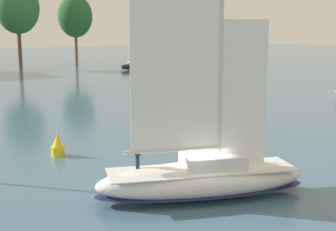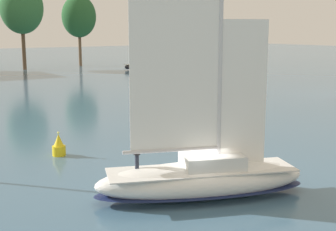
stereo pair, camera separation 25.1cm
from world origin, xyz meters
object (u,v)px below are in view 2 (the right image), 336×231
object	(u,v)px
tree_shore_right	(79,17)
channel_buoy	(59,146)
sailboat_main	(202,175)
sailboat_moored_mid_channel	(138,65)
tree_shore_left	(21,8)
sailboat_moored_outer_mooring	(231,91)

from	to	relation	value
tree_shore_right	channel_buoy	world-z (taller)	tree_shore_right
tree_shore_right	sailboat_main	bearing A→B (deg)	-110.46
tree_shore_right	sailboat_moored_mid_channel	bearing A→B (deg)	-68.90
sailboat_moored_mid_channel	tree_shore_left	bearing A→B (deg)	147.33
tree_shore_right	sailboat_main	size ratio (longest dim) A/B	1.08
channel_buoy	sailboat_moored_outer_mooring	bearing A→B (deg)	27.52
sailboat_moored_mid_channel	sailboat_moored_outer_mooring	xyz separation A→B (m)	(-11.13, -41.57, -0.26)
sailboat_main	tree_shore_left	bearing A→B (deg)	77.97
sailboat_main	sailboat_moored_mid_channel	xyz separation A→B (m)	(37.96, 68.90, -0.36)
sailboat_moored_outer_mooring	tree_shore_right	bearing A→B (deg)	85.15
tree_shore_left	tree_shore_right	world-z (taller)	tree_shore_left
tree_shore_right	sailboat_moored_mid_channel	xyz separation A→B (m)	(6.23, -16.14, -10.60)
tree_shore_left	sailboat_main	xyz separation A→B (m)	(-17.49, -82.03, -11.75)
tree_shore_right	sailboat_moored_outer_mooring	world-z (taller)	tree_shore_right
tree_shore_right	sailboat_moored_outer_mooring	distance (m)	58.93
tree_shore_left	sailboat_moored_outer_mooring	distance (m)	56.86
tree_shore_left	sailboat_main	bearing A→B (deg)	-102.03
tree_shore_left	sailboat_moored_outer_mooring	xyz separation A→B (m)	(9.34, -54.70, -12.37)
tree_shore_left	sailboat_moored_outer_mooring	size ratio (longest dim) A/B	2.28
sailboat_moored_mid_channel	sailboat_moored_outer_mooring	bearing A→B (deg)	-104.99
channel_buoy	sailboat_moored_mid_channel	bearing A→B (deg)	54.38
tree_shore_right	sailboat_moored_outer_mooring	xyz separation A→B (m)	(-4.90, -57.71, -10.85)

